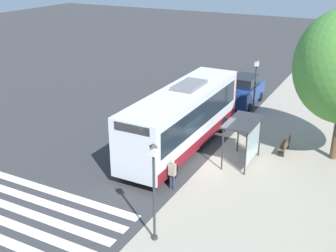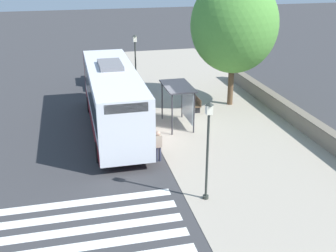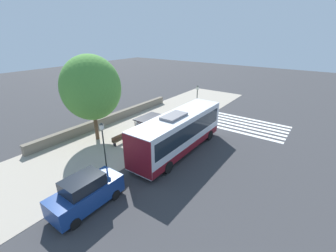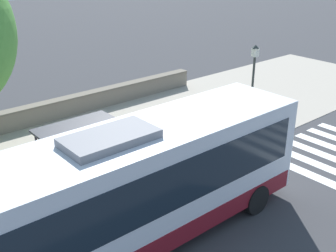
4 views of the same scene
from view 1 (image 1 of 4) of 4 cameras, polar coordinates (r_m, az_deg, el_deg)
ground_plane at (r=23.15m, az=4.94°, el=-5.14°), size 120.00×120.00×0.00m
sidewalk_plaza at (r=22.04m, az=15.85°, el=-7.45°), size 9.00×44.00×0.02m
crosswalk_stripes at (r=19.70m, az=-19.28°, el=-11.78°), size 9.00×5.25×0.01m
bus at (r=24.18m, az=2.03°, el=1.20°), size 2.71×10.86×3.75m
bus_shelter at (r=22.67m, az=10.45°, el=-0.41°), size 1.55×2.82×2.47m
pedestrian at (r=20.33m, az=0.58°, el=-6.26°), size 0.34×0.22×1.58m
bench at (r=25.03m, az=15.58°, el=-2.53°), size 0.40×1.55×0.88m
street_lamp_near at (r=28.82m, az=11.72°, el=5.54°), size 0.28×0.28×4.29m
street_lamp_far at (r=16.12m, az=-1.92°, el=-7.95°), size 0.28×0.28×4.24m
parked_car_behind_bus at (r=32.35m, az=10.30°, el=4.69°), size 1.97×4.50×2.16m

